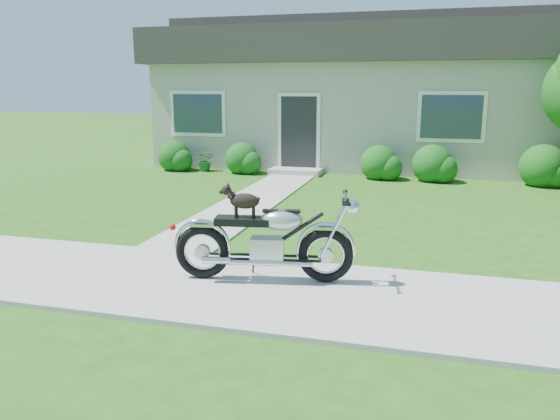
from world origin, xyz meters
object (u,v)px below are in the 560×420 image
object	(u,v)px
house	(367,93)
potted_plant_right	(374,165)
potted_plant_left	(204,160)
motorcycle_with_dog	(267,240)

from	to	relation	value
house	potted_plant_right	size ratio (longest dim) A/B	17.65
house	potted_plant_left	world-z (taller)	house
potted_plant_left	potted_plant_right	size ratio (longest dim) A/B	0.90
house	motorcycle_with_dog	xyz separation A→B (m)	(0.20, -11.74, -1.61)
house	potted_plant_left	bearing A→B (deg)	-140.52
potted_plant_left	motorcycle_with_dog	size ratio (longest dim) A/B	0.29
potted_plant_right	potted_plant_left	bearing A→B (deg)	180.00
potted_plant_left	potted_plant_right	world-z (taller)	potted_plant_right
potted_plant_left	house	bearing A→B (deg)	39.48
house	motorcycle_with_dog	distance (m)	11.86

